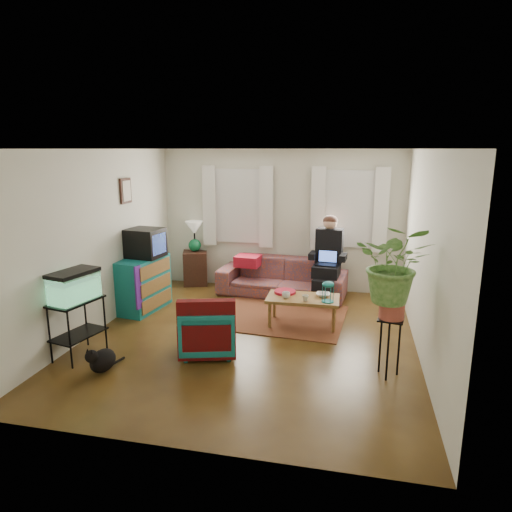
% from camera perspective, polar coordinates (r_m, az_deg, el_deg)
% --- Properties ---
extents(floor, '(4.50, 5.00, 0.01)m').
position_cam_1_polar(floor, '(6.52, -0.77, -10.25)').
color(floor, '#4F2B14').
rests_on(floor, ground).
extents(ceiling, '(4.50, 5.00, 0.01)m').
position_cam_1_polar(ceiling, '(5.98, -0.85, 13.25)').
color(ceiling, white).
rests_on(ceiling, wall_back).
extents(wall_back, '(4.50, 0.01, 2.60)m').
position_cam_1_polar(wall_back, '(8.53, 3.05, 4.46)').
color(wall_back, silver).
rests_on(wall_back, floor).
extents(wall_front, '(4.50, 0.01, 2.60)m').
position_cam_1_polar(wall_front, '(3.82, -9.48, -6.80)').
color(wall_front, silver).
rests_on(wall_front, floor).
extents(wall_left, '(0.01, 5.00, 2.60)m').
position_cam_1_polar(wall_left, '(6.98, -19.10, 1.78)').
color(wall_left, silver).
rests_on(wall_left, floor).
extents(wall_right, '(0.01, 5.00, 2.60)m').
position_cam_1_polar(wall_right, '(6.03, 20.49, -0.05)').
color(wall_right, silver).
rests_on(wall_right, floor).
extents(window_left, '(1.08, 0.04, 1.38)m').
position_cam_1_polar(window_left, '(8.65, -2.22, 6.25)').
color(window_left, white).
rests_on(window_left, wall_back).
extents(window_right, '(1.08, 0.04, 1.38)m').
position_cam_1_polar(window_right, '(8.37, 11.56, 5.77)').
color(window_right, white).
rests_on(window_right, wall_back).
extents(curtains_left, '(1.36, 0.06, 1.50)m').
position_cam_1_polar(curtains_left, '(8.57, -2.35, 6.19)').
color(curtains_left, white).
rests_on(curtains_left, wall_back).
extents(curtains_right, '(1.36, 0.06, 1.50)m').
position_cam_1_polar(curtains_right, '(8.29, 11.55, 5.70)').
color(curtains_right, white).
rests_on(curtains_right, wall_back).
extents(picture_frame, '(0.04, 0.32, 0.40)m').
position_cam_1_polar(picture_frame, '(7.60, -15.92, 7.84)').
color(picture_frame, '#3D2616').
rests_on(picture_frame, wall_left).
extents(area_rug, '(2.12, 1.75, 0.01)m').
position_cam_1_polar(area_rug, '(7.30, 2.95, -7.58)').
color(area_rug, brown).
rests_on(area_rug, floor).
extents(sofa, '(2.34, 1.10, 0.89)m').
position_cam_1_polar(sofa, '(8.26, 3.29, -1.91)').
color(sofa, brown).
rests_on(sofa, floor).
extents(seated_person, '(0.63, 0.75, 1.35)m').
position_cam_1_polar(seated_person, '(8.04, 8.96, -0.76)').
color(seated_person, black).
rests_on(seated_person, sofa).
extents(side_table, '(0.57, 0.57, 0.66)m').
position_cam_1_polar(side_table, '(9.02, -7.57, -1.47)').
color(side_table, '#3D2A17').
rests_on(side_table, floor).
extents(table_lamp, '(0.43, 0.43, 0.60)m').
position_cam_1_polar(table_lamp, '(8.88, -7.69, 2.35)').
color(table_lamp, white).
rests_on(table_lamp, side_table).
extents(dresser, '(0.61, 1.03, 0.88)m').
position_cam_1_polar(dresser, '(7.73, -13.94, -3.40)').
color(dresser, '#12656D').
rests_on(dresser, floor).
extents(crt_tv, '(0.60, 0.55, 0.47)m').
position_cam_1_polar(crt_tv, '(7.64, -13.69, 1.61)').
color(crt_tv, black).
rests_on(crt_tv, dresser).
extents(aquarium_stand, '(0.51, 0.74, 0.75)m').
position_cam_1_polar(aquarium_stand, '(6.28, -21.34, -8.46)').
color(aquarium_stand, black).
rests_on(aquarium_stand, floor).
extents(aquarium, '(0.46, 0.67, 0.40)m').
position_cam_1_polar(aquarium, '(6.10, -21.79, -3.43)').
color(aquarium, '#7FD899').
rests_on(aquarium, aquarium_stand).
extents(black_cat, '(0.36, 0.46, 0.34)m').
position_cam_1_polar(black_cat, '(5.85, -18.62, -12.01)').
color(black_cat, black).
rests_on(black_cat, floor).
extents(armchair, '(0.85, 0.82, 0.71)m').
position_cam_1_polar(armchair, '(6.01, -6.05, -8.74)').
color(armchair, '#135272').
rests_on(armchair, floor).
extents(serape_throw, '(0.74, 0.36, 0.59)m').
position_cam_1_polar(serape_throw, '(5.70, -6.21, -8.39)').
color(serape_throw, '#9E0A0A').
rests_on(serape_throw, armchair).
extents(coffee_table, '(1.08, 0.61, 0.44)m').
position_cam_1_polar(coffee_table, '(6.94, 5.86, -6.87)').
color(coffee_table, brown).
rests_on(coffee_table, floor).
extents(cup_a, '(0.12, 0.12, 0.10)m').
position_cam_1_polar(cup_a, '(6.79, 3.78, -4.90)').
color(cup_a, white).
rests_on(cup_a, coffee_table).
extents(cup_b, '(0.10, 0.10, 0.09)m').
position_cam_1_polar(cup_b, '(6.68, 6.18, -5.25)').
color(cup_b, beige).
rests_on(cup_b, coffee_table).
extents(bowl, '(0.21, 0.21, 0.05)m').
position_cam_1_polar(bowl, '(6.93, 8.39, -4.80)').
color(bowl, white).
rests_on(bowl, coffee_table).
extents(snack_tray, '(0.34, 0.34, 0.04)m').
position_cam_1_polar(snack_tray, '(7.03, 3.64, -4.49)').
color(snack_tray, '#B21414').
rests_on(snack_tray, coffee_table).
extents(birdcage, '(0.18, 0.18, 0.31)m').
position_cam_1_polar(birdcage, '(6.66, 8.99, -4.41)').
color(birdcage, '#115B6B').
rests_on(birdcage, coffee_table).
extents(plant_stand, '(0.35, 0.35, 0.72)m').
position_cam_1_polar(plant_stand, '(5.60, 16.29, -10.89)').
color(plant_stand, black).
rests_on(plant_stand, floor).
extents(potted_plant, '(0.93, 0.83, 0.91)m').
position_cam_1_polar(potted_plant, '(5.32, 16.88, -2.42)').
color(potted_plant, '#599947').
rests_on(potted_plant, plant_stand).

